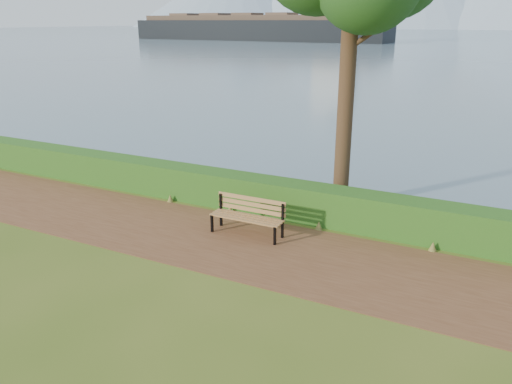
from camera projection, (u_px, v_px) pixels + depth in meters
The scene contains 6 objects.
ground at pixel (228, 248), 12.20m from camera, with size 140.00×140.00×0.00m, color #445D1A.
path at pixel (234, 243), 12.45m from camera, with size 40.00×3.40×0.01m, color brown.
hedge at pixel (273, 197), 14.24m from camera, with size 32.00×0.85×1.00m, color #1F4F16.
water at pixel (504, 32), 231.98m from camera, with size 700.00×510.00×0.00m, color slate.
bench at pixel (248, 214), 12.84m from camera, with size 1.93×0.58×0.97m.
cargo_ship at pixel (264, 28), 135.71m from camera, with size 74.84×15.22×22.58m.
Camera 1 is at (5.58, -9.61, 5.27)m, focal length 35.00 mm.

